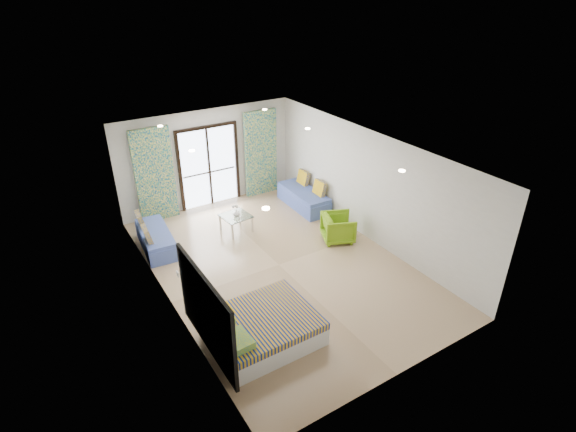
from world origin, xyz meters
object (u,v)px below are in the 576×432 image
coffee_table (236,217)px  bed (262,328)px  armchair (338,227)px  daybed_left (155,239)px  daybed_right (304,197)px

coffee_table → bed: bearing=-109.7°
armchair → coffee_table: bearing=71.1°
coffee_table → armchair: coffee_table is taller
daybed_left → armchair: (3.91, -2.00, 0.12)m
daybed_right → armchair: bearing=-97.3°
coffee_table → armchair: 2.58m
bed → coffee_table: size_ratio=2.37×
daybed_left → coffee_table: bearing=-3.3°
bed → daybed_left: size_ratio=1.07×
bed → daybed_right: daybed_right is taller
daybed_right → bed: bearing=-129.9°
bed → daybed_left: daybed_left is taller
coffee_table → daybed_left: bearing=171.8°
bed → daybed_left: 4.10m
bed → coffee_table: (1.35, 3.76, 0.13)m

